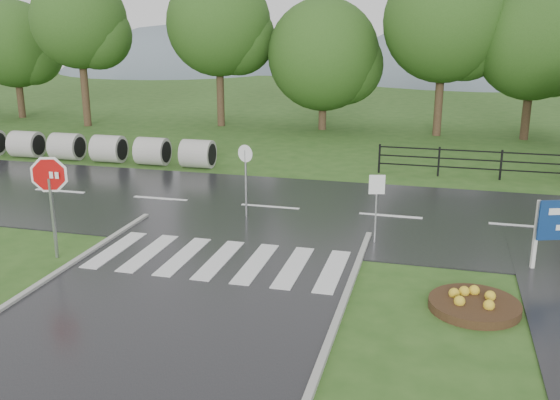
# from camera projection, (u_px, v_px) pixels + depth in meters

# --- Properties ---
(ground) EXTENTS (120.00, 120.00, 0.00)m
(ground) POSITION_uv_depth(u_px,v_px,m) (127.00, 358.00, 11.62)
(ground) COLOR #2C531B
(ground) RESTS_ON ground
(main_road) EXTENTS (90.00, 8.00, 0.04)m
(main_road) POSITION_uv_depth(u_px,v_px,m) (270.00, 208.00, 20.91)
(main_road) COLOR black
(main_road) RESTS_ON ground
(crosswalk) EXTENTS (6.50, 2.80, 0.02)m
(crosswalk) POSITION_uv_depth(u_px,v_px,m) (219.00, 260.00, 16.25)
(crosswalk) COLOR silver
(crosswalk) RESTS_ON ground
(fence_west) EXTENTS (9.58, 0.08, 1.20)m
(fence_west) POSITION_uv_depth(u_px,v_px,m) (501.00, 162.00, 24.41)
(fence_west) COLOR black
(fence_west) RESTS_ON ground
(hills) EXTENTS (102.00, 48.00, 48.00)m
(hills) POSITION_uv_depth(u_px,v_px,m) (419.00, 206.00, 75.51)
(hills) COLOR slate
(hills) RESTS_ON ground
(treeline) EXTENTS (83.20, 5.20, 10.00)m
(treeline) POSITION_uv_depth(u_px,v_px,m) (357.00, 137.00, 33.69)
(treeline) COLOR #234816
(treeline) RESTS_ON ground
(culvert_pipes) EXTENTS (13.90, 1.20, 1.20)m
(culvert_pipes) POSITION_uv_depth(u_px,v_px,m) (67.00, 146.00, 28.03)
(culvert_pipes) COLOR #9E9B93
(culvert_pipes) RESTS_ON ground
(stop_sign) EXTENTS (1.25, 0.38, 2.91)m
(stop_sign) POSITION_uv_depth(u_px,v_px,m) (50.00, 184.00, 16.00)
(stop_sign) COLOR #939399
(stop_sign) RESTS_ON ground
(flower_bed) EXTENTS (1.96, 1.96, 0.39)m
(flower_bed) POSITION_uv_depth(u_px,v_px,m) (475.00, 303.00, 13.53)
(flower_bed) COLOR #332111
(flower_bed) RESTS_ON ground
(reg_sign_small) EXTENTS (0.43, 0.13, 2.00)m
(reg_sign_small) POSITION_uv_depth(u_px,v_px,m) (377.00, 195.00, 17.19)
(reg_sign_small) COLOR #939399
(reg_sign_small) RESTS_ON ground
(reg_sign_round) EXTENTS (0.52, 0.20, 2.36)m
(reg_sign_round) POSITION_uv_depth(u_px,v_px,m) (246.00, 172.00, 19.52)
(reg_sign_round) COLOR #939399
(reg_sign_round) RESTS_ON ground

